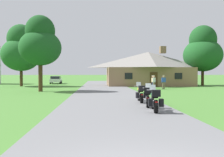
{
  "coord_description": "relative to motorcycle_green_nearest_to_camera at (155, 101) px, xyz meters",
  "views": [
    {
      "loc": [
        -0.94,
        -4.2,
        1.98
      ],
      "look_at": [
        0.68,
        23.83,
        1.38
      ],
      "focal_mm": 40.63,
      "sensor_mm": 36.0,
      "label": 1
    }
  ],
  "objects": [
    {
      "name": "stone_lodge",
      "position": [
        5.23,
        27.41,
        2.14
      ],
      "size": [
        13.71,
        8.3,
        6.24
      ],
      "color": "#896B4C",
      "rests_on": "ground"
    },
    {
      "name": "motorcycle_green_nearest_to_camera",
      "position": [
        0.0,
        0.0,
        0.0
      ],
      "size": [
        0.86,
        2.08,
        1.3
      ],
      "rotation": [
        0.0,
        0.0,
        -0.11
      ],
      "color": "black",
      "rests_on": "asphalt_driveway"
    },
    {
      "name": "asphalt_driveway",
      "position": [
        -1.92,
        9.76,
        -0.58
      ],
      "size": [
        6.4,
        80.0,
        0.06
      ],
      "primitive_type": "cube",
      "color": "slate",
      "rests_on": "ground"
    },
    {
      "name": "tree_right_of_lodge",
      "position": [
        13.72,
        26.57,
        4.91
      ],
      "size": [
        6.05,
        6.05,
        9.48
      ],
      "color": "#422D19",
      "rests_on": "ground"
    },
    {
      "name": "motorcycle_yellow_farthest_in_row",
      "position": [
        -0.01,
        4.07,
        0.0
      ],
      "size": [
        0.75,
        2.08,
        1.3
      ],
      "rotation": [
        0.0,
        0.0,
        -0.04
      ],
      "color": "black",
      "rests_on": "asphalt_driveway"
    },
    {
      "name": "tree_left_far",
      "position": [
        -14.24,
        26.13,
        4.83
      ],
      "size": [
        5.8,
        5.8,
        9.25
      ],
      "color": "#422D19",
      "rests_on": "ground"
    },
    {
      "name": "bystander_blue_shirt_beside_signpost",
      "position": [
        5.38,
        18.58,
        0.34
      ],
      "size": [
        0.55,
        0.23,
        1.69
      ],
      "rotation": [
        0.0,
        0.0,
        0.02
      ],
      "color": "#75664C",
      "rests_on": "ground"
    },
    {
      "name": "motorcycle_yellow_second_in_row",
      "position": [
        0.06,
        1.98,
        0.01
      ],
      "size": [
        0.86,
        2.06,
        1.3
      ],
      "rotation": [
        0.0,
        0.0,
        -0.21
      ],
      "color": "black",
      "rests_on": "asphalt_driveway"
    },
    {
      "name": "bystander_tan_shirt_by_tree",
      "position": [
        4.0,
        18.61,
        0.34
      ],
      "size": [
        0.26,
        0.55,
        1.69
      ],
      "rotation": [
        0.0,
        0.0,
        1.68
      ],
      "color": "navy",
      "rests_on": "ground"
    },
    {
      "name": "parked_white_suv_far_left",
      "position": [
        -10.54,
        35.09,
        0.17
      ],
      "size": [
        2.11,
        4.7,
        1.4
      ],
      "rotation": [
        0.0,
        0.0,
        0.06
      ],
      "color": "silver",
      "rests_on": "ground"
    },
    {
      "name": "tree_left_near",
      "position": [
        -8.95,
        15.07,
        4.6
      ],
      "size": [
        4.47,
        4.47,
        8.16
      ],
      "color": "#422D19",
      "rests_on": "ground"
    },
    {
      "name": "ground_plane",
      "position": [
        -1.92,
        11.76,
        -0.61
      ],
      "size": [
        500.0,
        500.0,
        0.0
      ],
      "primitive_type": "plane",
      "color": "#42752D"
    },
    {
      "name": "bystander_white_shirt_near_lodge",
      "position": [
        4.13,
        18.4,
        0.34
      ],
      "size": [
        0.4,
        0.43,
        1.69
      ],
      "rotation": [
        0.0,
        0.0,
        0.84
      ],
      "color": "#75664C",
      "rests_on": "ground"
    }
  ]
}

